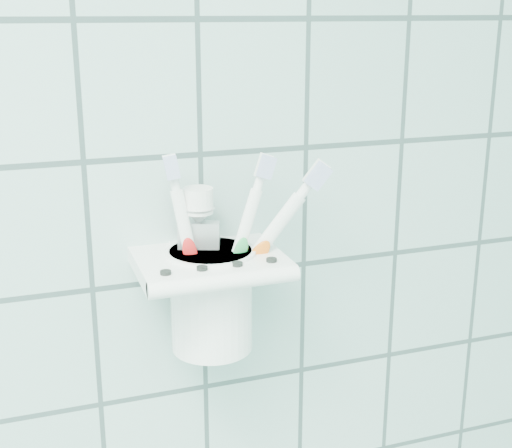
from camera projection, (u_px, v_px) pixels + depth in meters
holder_bracket at (209, 264)px, 0.68m from camera, size 0.14×0.11×0.04m
cup at (211, 295)px, 0.70m from camera, size 0.09×0.09×0.10m
toothbrush_pink at (208, 251)px, 0.67m from camera, size 0.04×0.02×0.19m
toothbrush_blue at (207, 252)px, 0.66m from camera, size 0.07×0.02×0.19m
toothbrush_orange at (189, 234)px, 0.68m from camera, size 0.12×0.04×0.21m
toothpaste_tube at (198, 253)px, 0.69m from camera, size 0.04×0.04×0.15m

